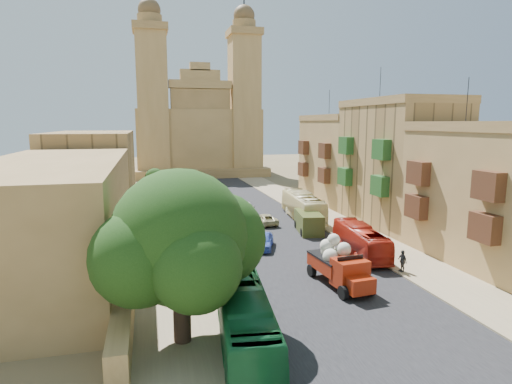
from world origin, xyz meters
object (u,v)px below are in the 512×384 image
bus_red_east (360,240)px  car_dkblue (190,194)px  ficus_tree (181,241)px  car_white_b (243,206)px  street_tree_d (155,178)px  car_blue_a (263,241)px  bus_green_north (245,320)px  car_white_a (228,208)px  street_tree_a (165,238)px  red_truck (340,264)px  bus_cream_east (303,206)px  street_tree_b (160,211)px  pedestrian_c (402,261)px  car_blue_b (197,189)px  street_tree_c (157,191)px  olive_pickup (309,222)px  car_cream (265,219)px  church (198,131)px  pedestrian_a (374,246)px

bus_red_east → car_dkblue: bus_red_east is taller
ficus_tree → car_white_b: size_ratio=2.30×
ficus_tree → street_tree_d: bearing=90.8°
ficus_tree → car_blue_a: 17.70m
bus_green_north → car_white_a: size_ratio=2.98×
street_tree_a → street_tree_d: (0.00, 36.00, -0.34)m
red_truck → bus_cream_east: (4.83, 20.25, 0.01)m
street_tree_b → pedestrian_c: size_ratio=2.58×
car_white_b → car_blue_b: car_white_b is taller
ficus_tree → bus_cream_east: 30.14m
street_tree_d → bus_red_east: bearing=-63.3°
car_dkblue → car_white_b: 12.15m
car_blue_a → street_tree_c: bearing=138.0°
bus_green_north → olive_pickup: bearing=67.6°
street_tree_c → red_truck: bearing=-66.6°
olive_pickup → bus_red_east: bus_red_east is taller
street_tree_b → car_blue_a: 10.43m
car_blue_a → car_blue_b: (-2.23, 33.04, -0.15)m
street_tree_b → car_white_b: bearing=47.6°
car_cream → car_blue_b: (-4.83, 24.15, -0.02)m
bus_red_east → car_cream: bearing=-61.3°
car_cream → car_blue_b: size_ratio=1.23×
church → car_blue_b: (-3.36, -26.61, -8.94)m
car_white_a → ficus_tree: bearing=-98.2°
car_dkblue → bus_green_north: bearing=-97.5°
bus_cream_east → pedestrian_c: (1.00, -18.86, -0.70)m
car_blue_b → red_truck: bearing=-82.0°
car_cream → pedestrian_a: 14.52m
car_white_b → car_blue_a: bearing=66.8°
olive_pickup → car_white_b: bearing=109.0°
street_tree_b → pedestrian_c: (17.50, -13.54, -2.06)m
bus_green_north → street_tree_a: bearing=117.0°
bus_green_north → street_tree_d: bearing=100.9°
red_truck → church: bearing=91.4°
street_tree_d → pedestrian_a: (17.50, -33.36, -2.19)m
street_tree_c → olive_pickup: size_ratio=0.84×
olive_pickup → pedestrian_a: bearing=-74.1°
olive_pickup → car_blue_b: bearing=106.3°
ficus_tree → street_tree_a: 8.25m
car_blue_a → car_white_b: bearing=104.1°
car_white_a → car_blue_b: size_ratio=0.99×
car_dkblue → car_white_b: car_white_b is taller
ficus_tree → car_white_a: bearing=75.4°
street_tree_a → car_white_b: bearing=65.7°
ficus_tree → street_tree_d: ficus_tree is taller
bus_cream_east → bus_green_north: bearing=69.0°
car_blue_a → car_white_a: bearing=110.8°
street_tree_b → pedestrian_a: (17.50, -9.36, -2.06)m
street_tree_b → car_white_a: (8.78, 11.39, -2.34)m
car_cream → street_tree_b: bearing=13.3°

